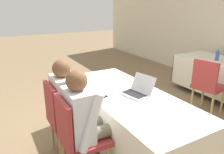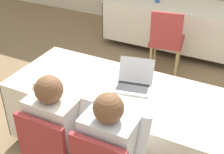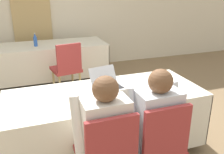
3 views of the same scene
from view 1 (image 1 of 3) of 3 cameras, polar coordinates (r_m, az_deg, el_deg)
ground_plane at (r=2.98m, az=3.75°, el=-17.47°), size 24.00×24.00×0.00m
conference_table_near at (r=2.69m, az=3.99°, el=-7.71°), size 2.09×0.86×0.73m
laptop at (r=2.61m, az=6.55°, el=-3.66°), size 0.37×0.37×0.21m
cell_phone at (r=2.53m, az=-2.64°, el=-5.22°), size 0.10×0.14×0.01m
paper_beside_laptop at (r=2.32m, az=12.23°, el=-8.02°), size 0.23×0.31×0.00m
paper_centre_table at (r=2.68m, az=4.01°, el=-3.92°), size 0.25×0.32×0.00m
paper_left_edge at (r=2.91m, az=1.70°, el=-2.02°), size 0.28×0.34×0.00m
water_bottle at (r=4.64m, az=25.84°, el=5.28°), size 0.07×0.07×0.25m
chair_near_left at (r=2.62m, az=-12.72°, el=-9.94°), size 0.44×0.44×0.93m
chair_near_right at (r=2.24m, az=-9.12°, el=-14.91°), size 0.44×0.44×0.93m
chair_far_spare at (r=3.87m, az=23.64°, el=-1.65°), size 0.51×0.51×0.93m
person_checkered_shirt at (r=2.58m, az=-10.74°, el=-6.35°), size 0.50×0.52×1.19m
person_white_shirt at (r=2.19m, az=-6.74°, el=-10.78°), size 0.50×0.52×1.19m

